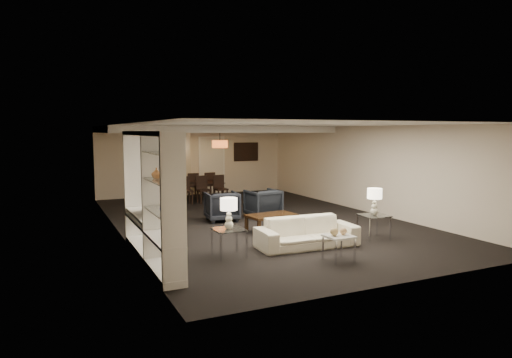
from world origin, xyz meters
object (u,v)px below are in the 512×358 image
at_px(dining_table, 198,191).
at_px(vase_amber, 157,173).
at_px(pendant_light, 220,144).
at_px(sofa, 307,232).
at_px(table_lamp_left, 229,214).
at_px(floor_lamp, 180,171).
at_px(side_table_right, 374,227).
at_px(marble_table, 338,248).
at_px(chair_nl, 186,190).
at_px(television, 145,199).
at_px(floor_speaker, 178,209).
at_px(chair_fl, 175,186).
at_px(chair_fr, 208,184).
at_px(chair_fm, 192,185).
at_px(chair_nm, 204,189).
at_px(coffee_table, 271,223).
at_px(armchair_left, 222,206).
at_px(chair_nr, 221,189).
at_px(vase_blue, 165,208).
at_px(armchair_right, 263,203).
at_px(side_table_left, 229,243).
at_px(table_lamp_right, 374,202).

bearing_deg(dining_table, vase_amber, -112.94).
height_order(pendant_light, sofa, pendant_light).
xyz_separation_m(table_lamp_left, floor_lamp, (1.34, 8.15, 0.11)).
height_order(side_table_right, dining_table, dining_table).
relative_size(marble_table, chair_nl, 0.53).
bearing_deg(marble_table, floor_lamp, 92.23).
bearing_deg(television, floor_speaker, -31.45).
bearing_deg(chair_fl, pendant_light, 135.12).
bearing_deg(chair_fr, floor_speaker, 61.30).
height_order(pendant_light, chair_fm, pendant_light).
height_order(vase_amber, dining_table, vase_amber).
bearing_deg(marble_table, chair_nm, 90.67).
relative_size(dining_table, chair_nm, 1.92).
relative_size(coffee_table, marble_table, 2.40).
distance_m(armchair_left, chair_nr, 3.25).
distance_m(sofa, vase_blue, 3.29).
xyz_separation_m(side_table_right, chair_fl, (-2.39, 7.66, 0.18)).
bearing_deg(vase_amber, chair_fl, 73.12).
distance_m(marble_table, floor_lamp, 9.29).
bearing_deg(chair_fm, television, 67.98).
bearing_deg(television, chair_fm, -23.77).
distance_m(table_lamp_left, chair_fr, 7.98).
bearing_deg(floor_lamp, chair_nm, -81.37).
bearing_deg(floor_lamp, armchair_right, -78.81).
xyz_separation_m(vase_amber, floor_speaker, (1.17, 3.02, -1.17)).
relative_size(side_table_left, side_table_right, 1.00).
relative_size(side_table_right, table_lamp_left, 0.97).
bearing_deg(chair_nm, table_lamp_right, -77.24).
distance_m(armchair_left, television, 3.48).
bearing_deg(chair_nl, dining_table, 47.67).
bearing_deg(chair_fl, sofa, 94.94).
xyz_separation_m(side_table_left, vase_amber, (-1.38, -0.23, 1.39)).
height_order(chair_fm, floor_lamp, floor_lamp).
bearing_deg(side_table_left, sofa, 0.00).
relative_size(side_table_right, vase_amber, 3.15).
xyz_separation_m(table_lamp_left, chair_nl, (1.01, 6.36, -0.38)).
xyz_separation_m(armchair_left, chair_nr, (1.11, 3.06, 0.06)).
bearing_deg(side_table_left, armchair_left, 71.57).
bearing_deg(table_lamp_right, table_lamp_left, 180.00).
relative_size(armchair_left, marble_table, 1.79).
bearing_deg(chair_nl, marble_table, -84.35).
bearing_deg(side_table_right, armchair_left, 124.88).
xyz_separation_m(table_lamp_left, chair_nr, (2.21, 6.36, -0.38)).
bearing_deg(armchair_left, pendant_light, -103.17).
xyz_separation_m(pendant_light, floor_lamp, (-0.89, 1.70, -0.99)).
height_order(floor_speaker, chair_nm, floor_speaker).
bearing_deg(side_table_right, chair_fl, 107.32).
bearing_deg(vase_amber, coffee_table, 30.76).
relative_size(side_table_right, floor_speaker, 0.58).
height_order(sofa, chair_nl, chair_nl).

